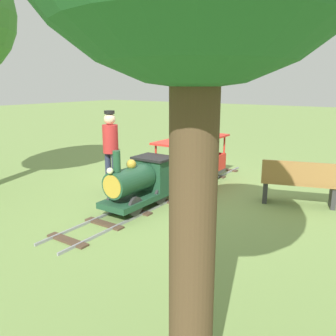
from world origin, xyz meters
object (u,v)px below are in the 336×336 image
Objects in this scene: passenger_car at (192,165)px; park_bench at (299,183)px; locomotive at (141,181)px; conductor_person at (111,145)px.

park_bench is (-2.23, 0.08, -0.01)m from passenger_car.
locomotive is 0.72× the size of passenger_car.
passenger_car is at bearing -128.17° from conductor_person.
passenger_car is 1.47× the size of park_bench.
park_bench is at bearing 178.05° from passenger_car.
locomotive is at bearing 159.00° from conductor_person.
locomotive is at bearing 37.08° from park_bench.
passenger_car is 1.23× the size of conductor_person.
locomotive reaches higher than park_bench.
locomotive is 1.23m from conductor_person.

